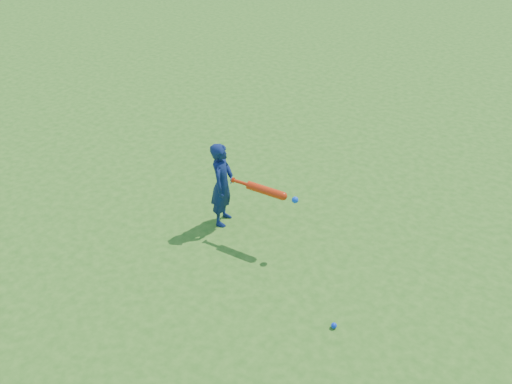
% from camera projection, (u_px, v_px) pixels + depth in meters
% --- Properties ---
extents(ground, '(80.00, 80.00, 0.00)m').
position_uv_depth(ground, '(192.00, 211.00, 7.74)').
color(ground, '#316D19').
rests_on(ground, ground).
extents(child, '(0.38, 0.48, 1.15)m').
position_uv_depth(child, '(222.00, 184.00, 7.23)').
color(child, '#10204F').
rests_on(child, ground).
extents(ground_ball_blue, '(0.06, 0.06, 0.06)m').
position_uv_depth(ground_ball_blue, '(334.00, 326.00, 5.93)').
color(ground_ball_blue, '#0D39E1').
rests_on(ground_ball_blue, ground).
extents(bat_swing, '(0.91, 0.12, 0.10)m').
position_uv_depth(bat_swing, '(268.00, 191.00, 6.80)').
color(bat_swing, red).
rests_on(bat_swing, ground).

